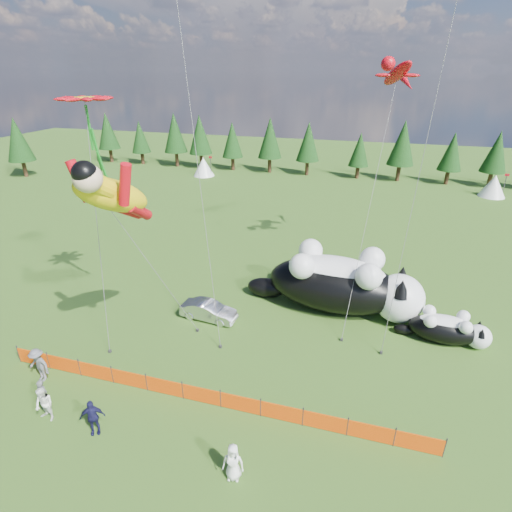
# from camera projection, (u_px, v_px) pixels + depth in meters

# --- Properties ---
(ground) EXTENTS (160.00, 160.00, 0.00)m
(ground) POSITION_uv_depth(u_px,v_px,m) (223.00, 364.00, 22.28)
(ground) COLOR #143609
(ground) RESTS_ON ground
(safety_fence) EXTENTS (22.06, 0.06, 1.10)m
(safety_fence) POSITION_uv_depth(u_px,v_px,m) (201.00, 395.00, 19.46)
(safety_fence) COLOR #262626
(safety_fence) RESTS_ON ground
(tree_line) EXTENTS (90.00, 4.00, 8.00)m
(tree_line) POSITION_uv_depth(u_px,v_px,m) (327.00, 150.00, 59.73)
(tree_line) COLOR black
(tree_line) RESTS_ON ground
(festival_tents) EXTENTS (50.00, 3.20, 2.80)m
(festival_tents) POSITION_uv_depth(u_px,v_px,m) (403.00, 180.00, 53.72)
(festival_tents) COLOR white
(festival_tents) RESTS_ON ground
(cat_large) EXTENTS (11.94, 4.69, 4.31)m
(cat_large) POSITION_uv_depth(u_px,v_px,m) (342.00, 283.00, 26.48)
(cat_large) COLOR black
(cat_large) RESTS_ON ground
(cat_small) EXTENTS (5.41, 2.06, 1.95)m
(cat_small) POSITION_uv_depth(u_px,v_px,m) (448.00, 329.00, 23.71)
(cat_small) COLOR black
(cat_small) RESTS_ON ground
(car) EXTENTS (3.82, 1.58, 1.23)m
(car) POSITION_uv_depth(u_px,v_px,m) (209.00, 311.00, 26.04)
(car) COLOR silver
(car) RESTS_ON ground
(spectator_a) EXTENTS (0.62, 0.42, 1.66)m
(spectator_a) POSITION_uv_depth(u_px,v_px,m) (43.00, 395.00, 18.99)
(spectator_a) COLOR #57575C
(spectator_a) RESTS_ON ground
(spectator_b) EXTENTS (0.95, 0.66, 1.80)m
(spectator_b) POSITION_uv_depth(u_px,v_px,m) (44.00, 405.00, 18.36)
(spectator_b) COLOR white
(spectator_b) RESTS_ON ground
(spectator_c) EXTENTS (1.20, 0.99, 1.83)m
(spectator_c) POSITION_uv_depth(u_px,v_px,m) (92.00, 417.00, 17.69)
(spectator_c) COLOR #17163C
(spectator_c) RESTS_ON ground
(spectator_d) EXTENTS (1.32, 0.77, 1.95)m
(spectator_d) POSITION_uv_depth(u_px,v_px,m) (39.00, 365.00, 20.72)
(spectator_d) COLOR #57575C
(spectator_d) RESTS_ON ground
(spectator_e) EXTENTS (0.93, 0.69, 1.75)m
(spectator_e) POSITION_uv_depth(u_px,v_px,m) (233.00, 462.00, 15.71)
(spectator_e) COLOR white
(spectator_e) RESTS_ON ground
(superhero_kite) EXTENTS (5.52, 6.53, 12.24)m
(superhero_kite) POSITION_uv_depth(u_px,v_px,m) (113.00, 195.00, 18.36)
(superhero_kite) COLOR yellow
(superhero_kite) RESTS_ON ground
(gecko_kite) EXTENTS (4.62, 13.98, 18.04)m
(gecko_kite) POSITION_uv_depth(u_px,v_px,m) (397.00, 74.00, 26.84)
(gecko_kite) COLOR red
(gecko_kite) RESTS_ON ground
(flower_kite) EXTENTS (3.27, 4.93, 13.84)m
(flower_kite) POSITION_uv_depth(u_px,v_px,m) (85.00, 102.00, 20.61)
(flower_kite) COLOR red
(flower_kite) RESTS_ON ground
(diamond_kite_a) EXTENTS (4.07, 5.13, 19.81)m
(diamond_kite_a) POSITION_uv_depth(u_px,v_px,m) (179.00, 16.00, 20.81)
(diamond_kite_a) COLOR #0D3BCB
(diamond_kite_a) RESTS_ON ground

